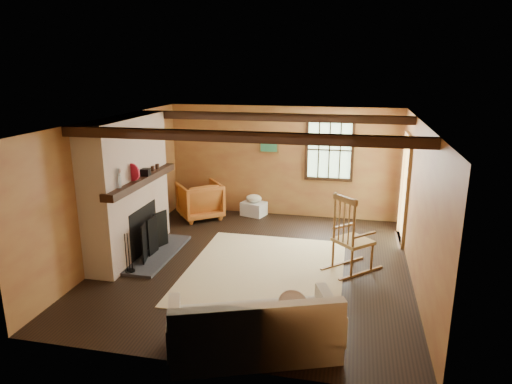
% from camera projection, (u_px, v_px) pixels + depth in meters
% --- Properties ---
extents(ground, '(5.50, 5.50, 0.00)m').
position_uv_depth(ground, '(256.00, 264.00, 7.66)').
color(ground, black).
rests_on(ground, ground).
extents(room_envelope, '(5.02, 5.52, 2.44)m').
position_uv_depth(room_envelope, '(272.00, 167.00, 7.42)').
color(room_envelope, '#A77A3B').
rests_on(room_envelope, ground).
extents(fireplace, '(1.02, 2.30, 2.40)m').
position_uv_depth(fireplace, '(129.00, 193.00, 7.82)').
color(fireplace, brown).
rests_on(fireplace, ground).
extents(rug, '(2.50, 3.00, 0.01)m').
position_uv_depth(rug, '(265.00, 270.00, 7.43)').
color(rug, '#CFC48A').
rests_on(rug, ground).
extents(rocking_chair, '(1.00, 0.99, 1.29)m').
position_uv_depth(rocking_chair, '(351.00, 239.00, 7.30)').
color(rocking_chair, '#A3864F').
rests_on(rocking_chair, ground).
extents(sofa, '(2.12, 1.48, 0.79)m').
position_uv_depth(sofa, '(255.00, 331.00, 5.22)').
color(sofa, silver).
rests_on(sofa, ground).
extents(firewood_pile, '(0.71, 0.13, 0.26)m').
position_uv_depth(firewood_pile, '(198.00, 207.00, 10.36)').
color(firewood_pile, brown).
rests_on(firewood_pile, ground).
extents(laundry_basket, '(0.59, 0.51, 0.30)m').
position_uv_depth(laundry_basket, '(254.00, 209.00, 10.14)').
color(laundry_basket, white).
rests_on(laundry_basket, ground).
extents(basket_pillow, '(0.43, 0.38, 0.18)m').
position_uv_depth(basket_pillow, '(254.00, 198.00, 10.08)').
color(basket_pillow, silver).
rests_on(basket_pillow, laundry_basket).
extents(armchair, '(1.21, 1.21, 0.79)m').
position_uv_depth(armchair, '(200.00, 200.00, 9.90)').
color(armchair, '#BF6026').
rests_on(armchair, ground).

